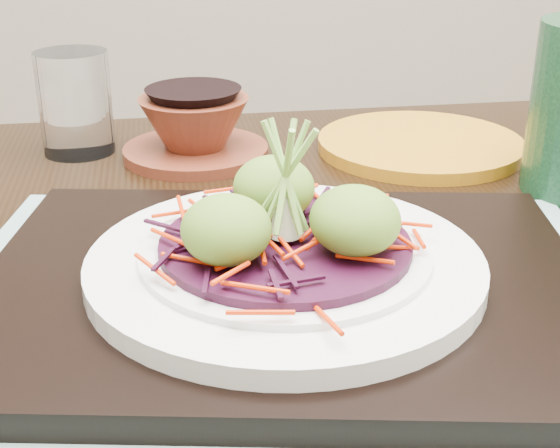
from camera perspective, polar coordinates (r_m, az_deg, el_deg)
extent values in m
cube|color=black|center=(0.61, -3.54, -4.88)|extent=(1.28, 0.87, 0.04)
cube|color=gray|center=(0.55, 0.37, -5.64)|extent=(0.55, 0.47, 0.00)
cube|color=black|center=(0.54, 0.37, -4.58)|extent=(0.47, 0.39, 0.02)
cylinder|color=white|center=(0.54, 0.38, -3.01)|extent=(0.27, 0.27, 0.01)
cylinder|color=white|center=(0.53, 0.38, -2.12)|extent=(0.20, 0.20, 0.01)
cylinder|color=#350A22|center=(0.53, 0.38, -1.51)|extent=(0.17, 0.17, 0.01)
ellipsoid|color=olive|center=(0.49, -3.92, -0.46)|extent=(0.06, 0.06, 0.05)
ellipsoid|color=olive|center=(0.51, 5.52, 0.23)|extent=(0.06, 0.06, 0.05)
ellipsoid|color=olive|center=(0.56, -0.43, 2.65)|extent=(0.06, 0.06, 0.05)
cylinder|color=white|center=(0.87, -14.75, 8.56)|extent=(0.09, 0.09, 0.11)
cylinder|color=#5C2515|center=(0.84, -6.17, 5.28)|extent=(0.20, 0.20, 0.01)
cylinder|color=#B06E13|center=(0.87, 10.21, 5.75)|extent=(0.23, 0.23, 0.01)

